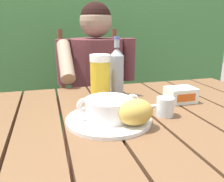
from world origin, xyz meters
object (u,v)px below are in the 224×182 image
(chair_near_diner, at_px, (93,107))
(table_knife, at_px, (141,107))
(beer_bottle, at_px, (117,71))
(bread_roll, at_px, (136,112))
(butter_tub, at_px, (180,95))
(serving_plate, at_px, (109,119))
(soup_bowl, at_px, (109,108))
(water_glass_small, at_px, (165,107))
(person_eating, at_px, (98,86))
(beer_glass, at_px, (100,77))

(chair_near_diner, distance_m, table_knife, 0.85)
(chair_near_diner, bearing_deg, beer_bottle, -90.91)
(chair_near_diner, bearing_deg, bread_roll, -93.28)
(butter_tub, bearing_deg, table_knife, -170.59)
(serving_plate, xyz_separation_m, soup_bowl, (0.00, 0.00, 0.04))
(soup_bowl, relative_size, water_glass_small, 3.17)
(beer_bottle, xyz_separation_m, table_knife, (0.04, -0.19, -0.10))
(beer_bottle, relative_size, water_glass_small, 3.96)
(soup_bowl, bearing_deg, water_glass_small, -1.52)
(person_eating, relative_size, water_glass_small, 18.83)
(beer_glass, relative_size, butter_tub, 1.66)
(soup_bowl, xyz_separation_m, table_knife, (0.15, 0.08, -0.04))
(serving_plate, bearing_deg, person_eating, 80.59)
(chair_near_diner, xyz_separation_m, water_glass_small, (0.08, -0.89, 0.30))
(chair_near_diner, height_order, soup_bowl, chair_near_diner)
(table_knife, bearing_deg, soup_bowl, -150.51)
(water_glass_small, relative_size, butter_tub, 0.57)
(chair_near_diner, relative_size, table_knife, 6.57)
(chair_near_diner, height_order, bread_roll, chair_near_diner)
(butter_tub, distance_m, table_knife, 0.18)
(chair_near_diner, xyz_separation_m, table_knife, (0.03, -0.80, 0.27))
(beer_glass, bearing_deg, soup_bowl, -96.57)
(beer_glass, bearing_deg, person_eating, 79.16)
(person_eating, bearing_deg, beer_glass, -100.84)
(serving_plate, xyz_separation_m, bread_roll, (0.06, -0.07, 0.05))
(beer_glass, xyz_separation_m, butter_tub, (0.30, -0.12, -0.06))
(water_glass_small, bearing_deg, beer_bottle, 107.72)
(soup_bowl, relative_size, bread_roll, 1.75)
(beer_glass, relative_size, water_glass_small, 2.90)
(person_eating, relative_size, beer_bottle, 4.75)
(butter_tub, xyz_separation_m, table_knife, (-0.18, -0.03, -0.03))
(bread_roll, bearing_deg, butter_tub, 35.17)
(chair_near_diner, distance_m, person_eating, 0.29)
(serving_plate, height_order, bread_roll, bread_roll)
(bread_roll, distance_m, beer_glass, 0.31)
(soup_bowl, relative_size, table_knife, 1.27)
(bread_roll, bearing_deg, person_eating, 86.09)
(soup_bowl, height_order, table_knife, soup_bowl)
(chair_near_diner, relative_size, bread_roll, 9.06)
(bread_roll, relative_size, table_knife, 0.73)
(serving_plate, height_order, beer_bottle, beer_bottle)
(chair_near_diner, height_order, beer_bottle, chair_near_diner)
(chair_near_diner, distance_m, butter_tub, 0.86)
(bread_roll, distance_m, butter_tub, 0.32)
(bread_roll, distance_m, water_glass_small, 0.15)
(beer_bottle, bearing_deg, chair_near_diner, 89.09)
(water_glass_small, bearing_deg, table_knife, 118.23)
(butter_tub, bearing_deg, bread_roll, -144.83)
(bread_roll, bearing_deg, serving_plate, 130.60)
(bread_roll, bearing_deg, chair_near_diner, 86.72)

